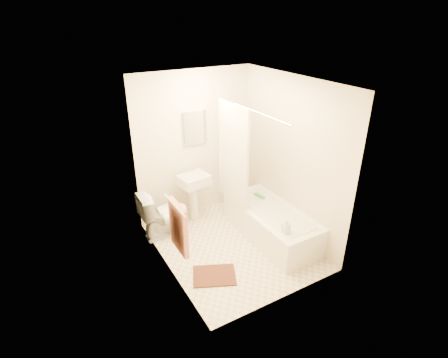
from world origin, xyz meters
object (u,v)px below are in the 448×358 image
toilet (164,214)px  bath_mat (214,275)px  bathtub (271,223)px  sink (194,196)px  soap_bottle (286,226)px

toilet → bath_mat: (0.20, -1.23, -0.36)m
bathtub → toilet: bearing=148.2°
sink → soap_bottle: sink is taller
sink → bath_mat: size_ratio=1.59×
bathtub → bath_mat: bearing=-162.9°
toilet → bathtub: 1.64m
bathtub → sink: bearing=127.9°
sink → bath_mat: bearing=-114.0°
toilet → sink: sink is taller
sink → soap_bottle: 1.71m
sink → toilet: bearing=-172.4°
bath_mat → sink: bearing=74.6°
toilet → bath_mat: toilet is taller
sink → bath_mat: 1.51m
bath_mat → toilet: bearing=99.2°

